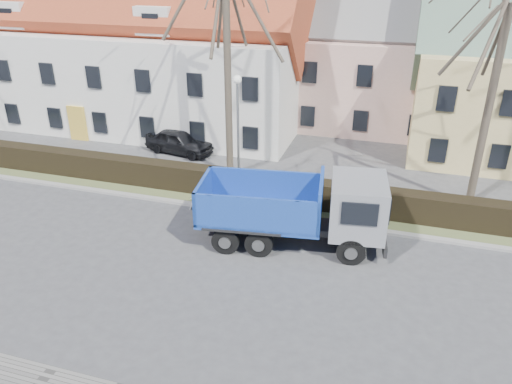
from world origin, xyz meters
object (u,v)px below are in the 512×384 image
(cart_frame, at_px, (192,203))
(parked_car_a, at_px, (179,141))
(dump_truck, at_px, (285,209))
(streetlight, at_px, (238,134))

(cart_frame, relative_size, parked_car_a, 0.19)
(dump_truck, relative_size, cart_frame, 10.02)
(streetlight, relative_size, cart_frame, 7.52)
(parked_car_a, bearing_deg, dump_truck, -123.55)
(dump_truck, height_order, parked_car_a, dump_truck)
(parked_car_a, bearing_deg, streetlight, -116.59)
(dump_truck, height_order, cart_frame, dump_truck)
(dump_truck, distance_m, parked_car_a, 11.67)
(dump_truck, xyz_separation_m, cart_frame, (-4.78, 1.49, -1.20))
(dump_truck, bearing_deg, cart_frame, 155.02)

